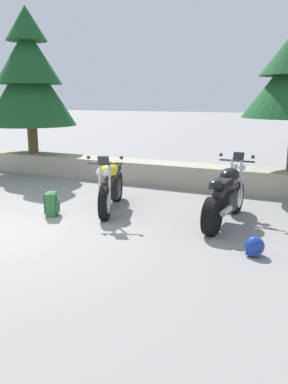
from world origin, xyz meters
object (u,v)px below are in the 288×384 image
object	(u,v)px
motorcycle_yellow_near_left	(111,186)
rider_helmet	(254,246)
rider_backpack	(52,203)
motorcycle_black_centre	(226,196)
pine_tree_far_left	(29,76)

from	to	relation	value
motorcycle_yellow_near_left	rider_helmet	world-z (taller)	motorcycle_yellow_near_left
rider_backpack	rider_helmet	size ratio (longest dim) A/B	1.68
motorcycle_yellow_near_left	rider_backpack	distance (m)	1.19
motorcycle_black_centre	pine_tree_far_left	world-z (taller)	pine_tree_far_left
motorcycle_black_centre	rider_backpack	distance (m)	3.23
motorcycle_yellow_near_left	rider_helmet	xyz separation A→B (m)	(3.04, -1.25, -0.35)
motorcycle_black_centre	pine_tree_far_left	xyz separation A→B (m)	(-6.63, 2.73, 2.31)
rider_helmet	pine_tree_far_left	xyz separation A→B (m)	(-7.38, 4.09, 2.66)
motorcycle_yellow_near_left	rider_helmet	bearing A→B (deg)	-22.32
motorcycle_yellow_near_left	rider_backpack	bearing A→B (deg)	-132.47
motorcycle_black_centre	rider_helmet	world-z (taller)	motorcycle_black_centre
pine_tree_far_left	motorcycle_yellow_near_left	bearing A→B (deg)	-33.20
motorcycle_yellow_near_left	rider_helmet	size ratio (longest dim) A/B	7.09
motorcycle_black_centre	rider_helmet	size ratio (longest dim) A/B	7.38
rider_backpack	pine_tree_far_left	world-z (taller)	pine_tree_far_left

